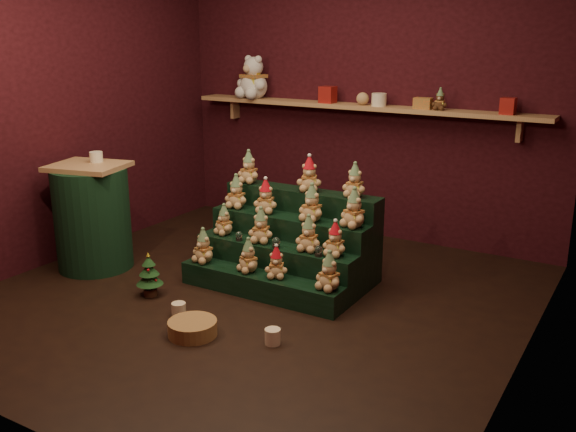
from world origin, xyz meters
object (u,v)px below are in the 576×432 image
Objects in this scene: mini_christmas_tree at (149,275)px; white_bear at (253,71)px; mug_right at (273,336)px; snow_globe_a at (239,236)px; wicker_basket at (193,328)px; side_table at (92,217)px; brown_bear at (440,99)px; snow_globe_c at (319,251)px; riser_tier_front at (260,285)px; snow_globe_b at (276,243)px; mug_left at (179,310)px.

mini_christmas_tree is 0.65× the size of white_bear.
mini_christmas_tree is at bearing 171.17° from mug_right.
wicker_basket is at bearing -73.85° from snow_globe_a.
brown_bear is at bearing 26.06° from side_table.
brown_bear reaches higher than snow_globe_c.
riser_tier_front is 2.55× the size of white_bear.
brown_bear is at bearing 83.45° from mug_right.
snow_globe_b is at bearing -36.83° from white_bear.
snow_globe_a is 0.73m from snow_globe_c.
side_table is at bearing 158.99° from wicker_basket.
snow_globe_c is 0.87m from mug_right.
riser_tier_front is at bearing 30.00° from mini_christmas_tree.
side_table reaches higher than mug_left.
mug_right is at bearing -24.82° from side_table.
wicker_basket is at bearing -34.32° from side_table.
wicker_basket is at bearing -92.02° from riser_tier_front.
wicker_basket is (-0.54, -0.17, -0.00)m from mug_right.
snow_globe_b reaches higher than mini_christmas_tree.
wicker_basket is at bearing -50.30° from white_bear.
white_bear reaches higher than riser_tier_front.
mug_left is at bearing -54.21° from white_bear.
mug_left is 0.81m from mug_right.
wicker_basket is (0.28, -0.96, -0.35)m from snow_globe_a.
snow_globe_a is 0.35m from snow_globe_b.
snow_globe_a is 0.92× the size of snow_globe_c.
snow_globe_c is at bearing 64.70° from wicker_basket.
snow_globe_c reaches higher than riser_tier_front.
riser_tier_front is at bearing -40.50° from white_bear.
mug_left is 0.98× the size of mug_right.
mini_christmas_tree is 1.28m from mug_right.
riser_tier_front is 0.81m from mug_right.
brown_bear is (1.99, -0.00, -0.18)m from white_bear.
snow_globe_a is 0.85m from mug_left.
snow_globe_c is 1.92m from brown_bear.
side_table reaches higher than mini_christmas_tree.
white_bear is at bearing 175.89° from brown_bear.
mini_christmas_tree is (-0.44, -0.59, -0.23)m from snow_globe_a.
side_table is 8.85× the size of mug_left.
white_bear is (-0.91, 2.37, 1.54)m from mug_left.
white_bear is at bearing 128.29° from snow_globe_b.
snow_globe_a is at bearing 152.49° from riser_tier_front.
snow_globe_c is at bearing -3.22° from side_table.
snow_globe_a is 0.08× the size of side_table.
white_bear is at bearing 65.50° from side_table.
snow_globe_b is at bearing -118.90° from brown_bear.
snow_globe_b is 0.38m from snow_globe_c.
white_bear reaches higher than snow_globe_b.
snow_globe_a is 2.19m from white_bear.
mug_right is (2.11, -0.43, -0.40)m from side_table.
snow_globe_c reaches higher than mug_right.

